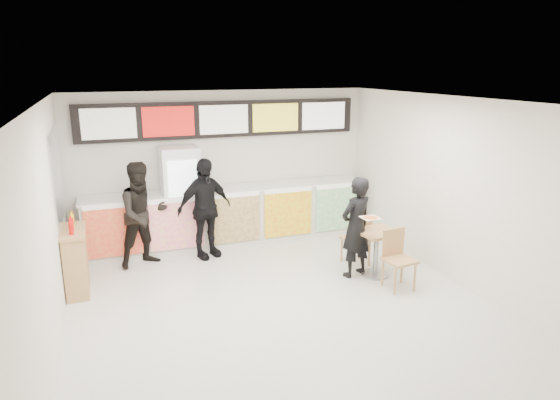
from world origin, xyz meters
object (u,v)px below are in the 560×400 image
customer_left (143,214)px  cafe_table (377,245)px  customer_mid (205,209)px  service_counter (230,216)px  customer_main (356,227)px  condiment_ledge (76,260)px  drinks_fridge (181,199)px

customer_left → cafe_table: size_ratio=1.13×
customer_mid → service_counter: bearing=22.2°
cafe_table → service_counter: bearing=121.2°
customer_main → customer_left: size_ratio=0.92×
service_counter → customer_main: 2.77m
service_counter → cafe_table: service_counter is taller
customer_left → cafe_table: customer_left is taller
cafe_table → condiment_ledge: (-4.73, 1.07, -0.03)m
customer_left → cafe_table: bearing=-46.8°
drinks_fridge → condiment_ledge: bearing=-144.5°
drinks_fridge → cafe_table: bearing=-40.3°
drinks_fridge → customer_main: bearing=-42.2°
cafe_table → drinks_fridge: bearing=132.3°
customer_main → customer_left: (-3.28, 1.72, 0.08)m
customer_mid → customer_left: bearing=160.4°
customer_mid → cafe_table: 3.15m
drinks_fridge → customer_mid: drinks_fridge is taller
service_counter → drinks_fridge: (-0.93, 0.02, 0.43)m
service_counter → customer_left: customer_left is taller
customer_left → customer_mid: bearing=-19.6°
drinks_fridge → condiment_ledge: 2.36m
service_counter → condiment_ledge: size_ratio=4.56×
customer_main → cafe_table: customer_main is taller
customer_left → customer_mid: 1.10m
drinks_fridge → cafe_table: size_ratio=1.21×
service_counter → condiment_ledge: 3.12m
drinks_fridge → condiment_ledge: drinks_fridge is taller
drinks_fridge → cafe_table: drinks_fridge is taller
service_counter → customer_left: size_ratio=2.98×
drinks_fridge → customer_mid: size_ratio=1.07×
customer_main → condiment_ledge: customer_main is taller
customer_left → customer_mid: (1.10, 0.00, -0.00)m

